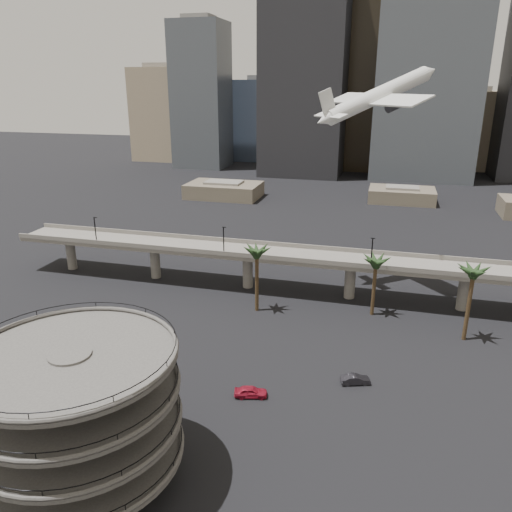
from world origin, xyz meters
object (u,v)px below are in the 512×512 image
(airborne_jet, at_px, (378,96))
(car_b, at_px, (356,380))
(parking_ramp, at_px, (77,407))
(car_a, at_px, (251,392))
(overpass, at_px, (298,260))

(airborne_jet, bearing_deg, car_b, -129.24)
(parking_ramp, relative_size, car_a, 4.69)
(parking_ramp, distance_m, overpass, 60.46)
(overpass, relative_size, car_a, 27.48)
(airborne_jet, relative_size, car_b, 5.68)
(parking_ramp, xyz_separation_m, car_a, (13.59, 20.09, -9.03))
(airborne_jet, distance_m, car_b, 59.21)
(overpass, bearing_deg, car_b, -65.05)
(car_a, bearing_deg, airborne_jet, -27.99)
(airborne_jet, distance_m, car_a, 65.95)
(parking_ramp, bearing_deg, car_b, 44.45)
(overpass, distance_m, car_a, 39.46)
(car_a, bearing_deg, car_b, -77.26)
(airborne_jet, xyz_separation_m, car_a, (-12.82, -51.57, -39.06))
(overpass, relative_size, car_b, 29.53)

